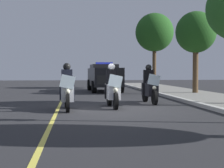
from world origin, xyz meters
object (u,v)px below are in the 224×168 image
at_px(police_suv, 104,76).
at_px(tree_behind_suv, 154,33).
at_px(police_motorcycle_lead_right, 112,90).
at_px(police_motorcycle_trailing, 150,87).
at_px(tree_far_back, 196,33).
at_px(police_motorcycle_lead_left, 67,91).

xyz_separation_m(police_suv, tree_behind_suv, (-3.55, 4.46, 3.53)).
distance_m(police_motorcycle_lead_right, police_suv, 10.12).
height_order(police_motorcycle_trailing, tree_far_back, tree_far_back).
bearing_deg(police_motorcycle_lead_left, police_suv, 167.71).
bearing_deg(police_motorcycle_lead_left, police_motorcycle_lead_right, 109.23).
bearing_deg(police_motorcycle_trailing, tree_behind_suv, 165.10).
bearing_deg(police_suv, tree_far_back, 57.95).
bearing_deg(police_motorcycle_trailing, police_motorcycle_lead_left, -60.02).
xyz_separation_m(police_motorcycle_trailing, police_suv, (-8.65, -1.22, 0.37)).
bearing_deg(tree_far_back, police_motorcycle_lead_left, -46.24).
bearing_deg(tree_behind_suv, police_motorcycle_trailing, -14.90).
xyz_separation_m(police_motorcycle_lead_left, tree_far_back, (-7.35, 7.68, 3.08)).
xyz_separation_m(police_suv, tree_far_back, (3.35, 5.34, 2.71)).
height_order(police_motorcycle_trailing, tree_behind_suv, tree_behind_suv).
distance_m(police_suv, tree_behind_suv, 6.71).
bearing_deg(police_motorcycle_lead_left, police_motorcycle_trailing, 119.98).
xyz_separation_m(police_motorcycle_lead_left, tree_behind_suv, (-14.25, 6.80, 3.90)).
bearing_deg(police_motorcycle_trailing, police_suv, -171.98).
xyz_separation_m(police_motorcycle_lead_right, tree_far_back, (-6.75, 5.95, 3.08)).
bearing_deg(tree_behind_suv, tree_far_back, 7.28).
height_order(police_motorcycle_lead_right, tree_far_back, tree_far_back).
bearing_deg(tree_far_back, tree_behind_suv, -172.72).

